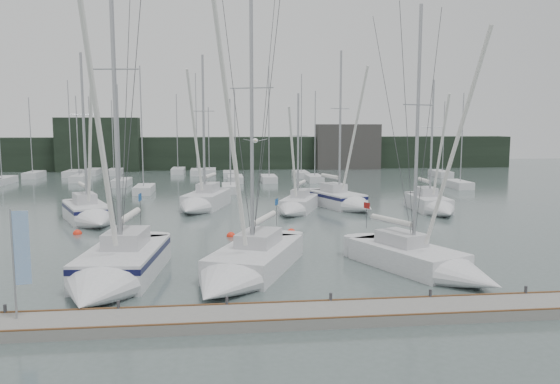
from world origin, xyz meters
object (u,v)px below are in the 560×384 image
at_px(sailboat_mid_d, 346,201).
at_px(buoy_b, 291,233).
at_px(sailboat_near_center, 241,270).
at_px(sailboat_mid_b, 201,203).
at_px(sailboat_mid_a, 90,215).
at_px(buoy_a, 231,236).
at_px(sailboat_mid_c, 295,207).
at_px(sailboat_near_left, 113,272).
at_px(buoy_c, 77,234).
at_px(dock_banner, 19,254).
at_px(sailboat_mid_e, 434,206).
at_px(sailboat_near_right, 434,265).

height_order(sailboat_mid_d, buoy_b, sailboat_mid_d).
xyz_separation_m(sailboat_near_center, sailboat_mid_b, (-2.45, 20.87, 0.09)).
distance_m(sailboat_mid_a, buoy_a, 11.49).
xyz_separation_m(sailboat_mid_c, sailboat_mid_d, (4.56, 1.89, 0.11)).
relative_size(sailboat_near_left, sailboat_mid_c, 1.58).
relative_size(sailboat_near_left, buoy_c, 28.03).
bearing_deg(sailboat_mid_b, sailboat_near_left, -82.45).
bearing_deg(sailboat_near_center, buoy_a, 113.96).
xyz_separation_m(sailboat_mid_a, dock_banner, (2.31, -20.69, 2.07)).
height_order(sailboat_mid_e, buoy_b, sailboat_mid_e).
relative_size(sailboat_near_center, sailboat_near_right, 1.10).
relative_size(sailboat_mid_d, buoy_c, 24.32).
bearing_deg(buoy_b, sailboat_mid_e, 28.20).
height_order(sailboat_mid_a, buoy_b, sailboat_mid_a).
xyz_separation_m(buoy_b, buoy_c, (-13.97, 1.19, 0.00)).
bearing_deg(buoy_b, dock_banner, -126.54).
height_order(sailboat_mid_e, buoy_a, sailboat_mid_e).
relative_size(sailboat_near_left, sailboat_near_right, 1.18).
bearing_deg(sailboat_mid_c, buoy_a, -100.82).
bearing_deg(sailboat_mid_b, sailboat_near_right, -44.91).
distance_m(sailboat_mid_b, buoy_c, 11.85).
xyz_separation_m(sailboat_mid_c, sailboat_mid_e, (11.19, -0.92, 0.02)).
height_order(sailboat_near_center, sailboat_near_right, sailboat_near_center).
distance_m(sailboat_mid_d, dock_banner, 30.85).
distance_m(sailboat_mid_a, sailboat_mid_d, 20.41).
bearing_deg(buoy_b, buoy_a, -170.02).
relative_size(sailboat_mid_d, sailboat_mid_e, 1.23).
distance_m(sailboat_mid_b, sailboat_mid_e, 19.09).
xyz_separation_m(sailboat_mid_c, buoy_a, (-5.35, -8.35, -0.53)).
bearing_deg(buoy_c, sailboat_mid_e, 11.79).
height_order(sailboat_near_center, buoy_b, sailboat_near_center).
bearing_deg(sailboat_mid_b, sailboat_mid_c, -1.99).
xyz_separation_m(sailboat_mid_d, buoy_b, (-5.92, -9.54, -0.64)).
height_order(sailboat_near_left, sailboat_near_right, sailboat_near_left).
distance_m(sailboat_near_left, sailboat_mid_c, 21.51).
bearing_deg(sailboat_near_center, sailboat_mid_e, 69.64).
distance_m(buoy_a, buoy_b, 4.06).
distance_m(sailboat_mid_a, dock_banner, 20.92).
bearing_deg(buoy_b, sailboat_mid_a, 160.46).
bearing_deg(buoy_a, buoy_b, 9.98).
bearing_deg(sailboat_mid_a, buoy_a, -53.04).
bearing_deg(sailboat_near_left, buoy_c, 116.29).
bearing_deg(buoy_b, sailboat_near_center, -109.42).
distance_m(sailboat_near_right, buoy_b, 12.18).
bearing_deg(buoy_a, sailboat_near_left, -117.98).
xyz_separation_m(sailboat_near_center, buoy_b, (3.78, 10.72, -0.54)).
bearing_deg(buoy_c, sailboat_near_left, -69.55).
height_order(sailboat_mid_d, dock_banner, sailboat_mid_d).
distance_m(sailboat_near_left, sailboat_mid_d, 25.60).
distance_m(sailboat_mid_c, buoy_b, 7.79).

